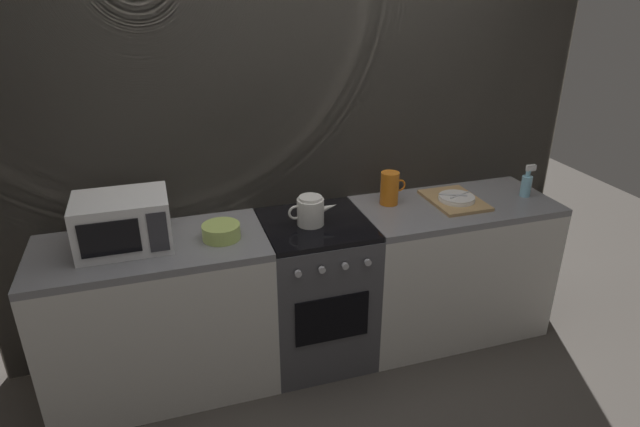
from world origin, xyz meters
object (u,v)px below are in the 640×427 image
at_px(spray_bottle, 527,184).
at_px(pitcher, 390,188).
at_px(stove_unit, 316,290).
at_px(kettle, 311,211).
at_px(mixing_bowl, 221,232).
at_px(microwave, 123,222).
at_px(dish_pile, 455,199).

bearing_deg(spray_bottle, pitcher, 170.27).
bearing_deg(stove_unit, kettle, -155.98).
bearing_deg(spray_bottle, mixing_bowl, -179.64).
relative_size(kettle, spray_bottle, 1.40).
height_order(stove_unit, spray_bottle, spray_bottle).
distance_m(kettle, spray_bottle, 1.40).
distance_m(mixing_bowl, pitcher, 1.05).
relative_size(microwave, mixing_bowl, 2.30).
bearing_deg(spray_bottle, microwave, 178.82).
bearing_deg(stove_unit, spray_bottle, -1.14).
xyz_separation_m(microwave, mixing_bowl, (0.48, -0.06, -0.10)).
bearing_deg(kettle, dish_pile, 1.95).
relative_size(microwave, dish_pile, 1.15).
xyz_separation_m(mixing_bowl, dish_pile, (1.43, 0.06, -0.02)).
relative_size(pitcher, dish_pile, 0.50).
height_order(mixing_bowl, spray_bottle, spray_bottle).
bearing_deg(kettle, spray_bottle, -0.51).
relative_size(microwave, spray_bottle, 2.27).
xyz_separation_m(pitcher, dish_pile, (0.39, -0.10, -0.08)).
relative_size(mixing_bowl, pitcher, 1.00).
bearing_deg(mixing_bowl, pitcher, 8.77).
bearing_deg(mixing_bowl, microwave, 172.73).
distance_m(microwave, pitcher, 1.52).
height_order(pitcher, spray_bottle, spray_bottle).
bearing_deg(pitcher, kettle, -165.87).
xyz_separation_m(mixing_bowl, pitcher, (1.04, 0.16, 0.06)).
xyz_separation_m(microwave, kettle, (0.98, -0.04, -0.05)).
height_order(kettle, pitcher, pitcher).
xyz_separation_m(mixing_bowl, spray_bottle, (1.90, 0.01, 0.04)).
bearing_deg(mixing_bowl, stove_unit, 4.22).
xyz_separation_m(stove_unit, microwave, (-1.01, 0.02, 0.59)).
xyz_separation_m(kettle, dish_pile, (0.93, 0.03, -0.06)).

